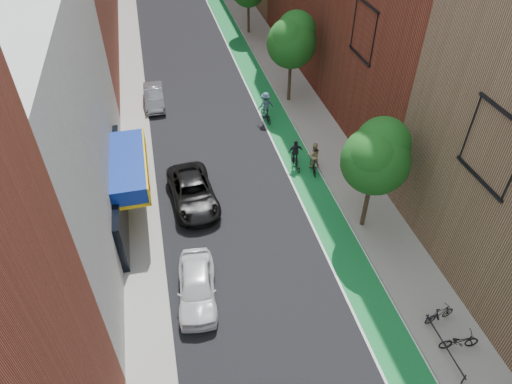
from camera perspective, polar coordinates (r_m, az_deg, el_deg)
bike_lane at (r=37.17m, az=0.76°, el=12.46°), size 2.00×68.00×0.01m
sidewalk_left at (r=36.31m, az=-15.01°, el=10.44°), size 2.00×68.00×0.15m
sidewalk_right at (r=37.76m, az=4.54°, el=12.93°), size 3.00×68.00×0.15m
building_left_white at (r=23.92m, az=-28.52°, el=6.66°), size 8.00×20.00×12.00m
tree_near at (r=22.55m, az=14.87°, el=4.40°), size 3.40×3.36×6.42m
tree_mid at (r=33.80m, az=4.54°, el=18.52°), size 3.55×3.53×6.74m
parked_car_white at (r=21.32m, az=-7.40°, el=-11.64°), size 2.14×4.40×1.45m
parked_car_black at (r=26.00m, az=-7.91°, el=-0.03°), size 2.75×5.31×1.43m
parked_car_silver at (r=35.87m, az=-12.63°, el=11.56°), size 1.45×4.05×1.33m
cyclist_lane_near at (r=28.17m, az=7.20°, el=4.03°), size 0.90×1.74×2.02m
cyclist_lane_mid at (r=28.47m, az=4.96°, el=4.33°), size 0.93×1.64×1.93m
cyclist_lane_far at (r=32.89m, az=1.22°, el=10.41°), size 1.27×1.80×2.18m
parked_bike_mid at (r=21.94m, az=22.00°, el=-13.95°), size 1.54×0.64×0.90m
parked_bike_far at (r=21.43m, az=24.07°, el=-16.65°), size 1.75×0.80×0.89m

